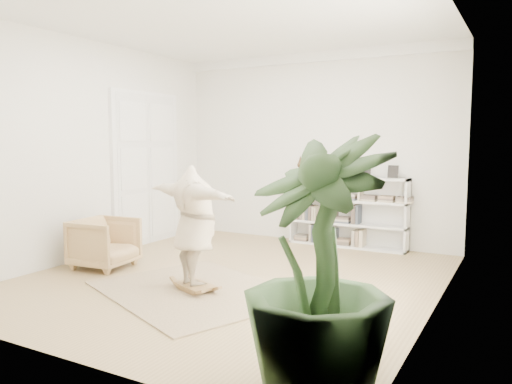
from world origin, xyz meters
TOP-DOWN VIEW (x-y plane):
  - floor at (0.00, 0.00)m, footprint 6.00×6.00m
  - room_shell at (0.00, 2.94)m, footprint 6.00×6.00m
  - doors at (-2.70, 1.30)m, footprint 0.09×1.78m
  - bookshelf at (0.74, 2.82)m, footprint 2.20×0.35m
  - armchair at (-2.04, -0.45)m, footprint 0.92×0.90m
  - rug at (-0.10, -0.79)m, footprint 3.08×2.82m
  - rocker_board at (-0.10, -0.79)m, footprint 0.65×0.53m
  - person at (-0.10, -0.79)m, footprint 1.96×1.22m
  - houseplant at (2.30, -2.55)m, footprint 1.47×1.47m

SIDE VIEW (x-z plane):
  - floor at x=0.00m, z-range 0.00..0.00m
  - rug at x=-0.10m, z-range 0.00..0.02m
  - rocker_board at x=-0.10m, z-range 0.01..0.13m
  - armchair at x=-2.04m, z-range 0.00..0.77m
  - bookshelf at x=0.74m, z-range -0.18..1.46m
  - person at x=-0.10m, z-range 0.14..1.69m
  - houseplant at x=2.30m, z-range 0.00..2.02m
  - doors at x=-2.70m, z-range -0.06..2.86m
  - room_shell at x=0.00m, z-range 0.51..6.51m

